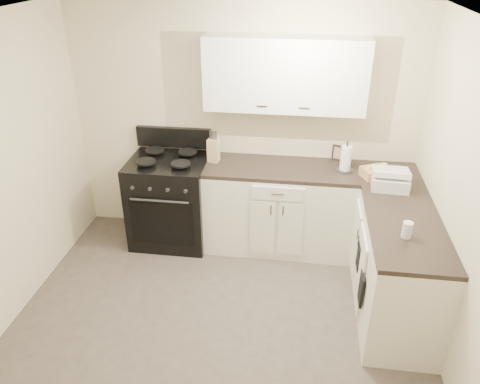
# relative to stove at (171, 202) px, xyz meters

# --- Properties ---
(floor) EXTENTS (3.60, 3.60, 0.00)m
(floor) POSITION_rel_stove_xyz_m (0.74, -1.48, -0.46)
(floor) COLOR #473F38
(floor) RESTS_ON ground
(ceiling) EXTENTS (3.60, 3.60, 0.00)m
(ceiling) POSITION_rel_stove_xyz_m (0.74, -1.48, 2.04)
(ceiling) COLOR white
(ceiling) RESTS_ON wall_back
(wall_back) EXTENTS (3.60, 0.00, 3.60)m
(wall_back) POSITION_rel_stove_xyz_m (0.74, 0.32, 0.79)
(wall_back) COLOR beige
(wall_back) RESTS_ON ground
(wall_right) EXTENTS (0.00, 3.60, 3.60)m
(wall_right) POSITION_rel_stove_xyz_m (2.54, -1.48, 0.79)
(wall_right) COLOR beige
(wall_right) RESTS_ON ground
(base_cabinets_back) EXTENTS (1.55, 0.60, 0.90)m
(base_cabinets_back) POSITION_rel_stove_xyz_m (1.17, 0.02, -0.01)
(base_cabinets_back) COLOR white
(base_cabinets_back) RESTS_ON floor
(base_cabinets_right) EXTENTS (0.60, 1.90, 0.90)m
(base_cabinets_right) POSITION_rel_stove_xyz_m (2.24, -0.63, -0.01)
(base_cabinets_right) COLOR white
(base_cabinets_right) RESTS_ON floor
(countertop_back) EXTENTS (1.55, 0.60, 0.04)m
(countertop_back) POSITION_rel_stove_xyz_m (1.17, 0.02, 0.46)
(countertop_back) COLOR black
(countertop_back) RESTS_ON base_cabinets_back
(countertop_right) EXTENTS (0.60, 1.90, 0.04)m
(countertop_right) POSITION_rel_stove_xyz_m (2.24, -0.63, 0.46)
(countertop_right) COLOR black
(countertop_right) RESTS_ON base_cabinets_right
(upper_cabinets) EXTENTS (1.55, 0.30, 0.70)m
(upper_cabinets) POSITION_rel_stove_xyz_m (1.17, 0.18, 1.38)
(upper_cabinets) COLOR white
(upper_cabinets) RESTS_ON wall_back
(stove) EXTENTS (0.81, 0.70, 0.98)m
(stove) POSITION_rel_stove_xyz_m (0.00, 0.00, 0.00)
(stove) COLOR black
(stove) RESTS_ON floor
(knife_block) EXTENTS (0.12, 0.12, 0.24)m
(knife_block) POSITION_rel_stove_xyz_m (0.47, 0.08, 0.60)
(knife_block) COLOR #D5B483
(knife_block) RESTS_ON countertop_back
(paper_towel) EXTENTS (0.13, 0.13, 0.26)m
(paper_towel) POSITION_rel_stove_xyz_m (1.81, 0.04, 0.61)
(paper_towel) COLOR white
(paper_towel) RESTS_ON countertop_back
(picture_frame) EXTENTS (0.13, 0.08, 0.16)m
(picture_frame) POSITION_rel_stove_xyz_m (1.75, 0.28, 0.56)
(picture_frame) COLOR black
(picture_frame) RESTS_ON countertop_back
(wicker_basket) EXTENTS (0.33, 0.29, 0.09)m
(wicker_basket) POSITION_rel_stove_xyz_m (2.10, -0.07, 0.53)
(wicker_basket) COLOR tan
(wicker_basket) RESTS_ON countertop_right
(countertop_grill) EXTENTS (0.35, 0.33, 0.12)m
(countertop_grill) POSITION_rel_stove_xyz_m (2.20, -0.27, 0.54)
(countertop_grill) COLOR white
(countertop_grill) RESTS_ON countertop_right
(glass_jar) EXTENTS (0.10, 0.10, 0.13)m
(glass_jar) POSITION_rel_stove_xyz_m (2.20, -1.12, 0.54)
(glass_jar) COLOR silver
(glass_jar) RESTS_ON countertop_right
(oven_mitt_near) EXTENTS (0.02, 0.16, 0.28)m
(oven_mitt_near) POSITION_rel_stove_xyz_m (1.92, -1.18, -0.01)
(oven_mitt_near) COLOR black
(oven_mitt_near) RESTS_ON base_cabinets_right
(oven_mitt_far) EXTENTS (0.02, 0.14, 0.24)m
(oven_mitt_far) POSITION_rel_stove_xyz_m (1.92, -0.84, 0.06)
(oven_mitt_far) COLOR black
(oven_mitt_far) RESTS_ON base_cabinets_right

